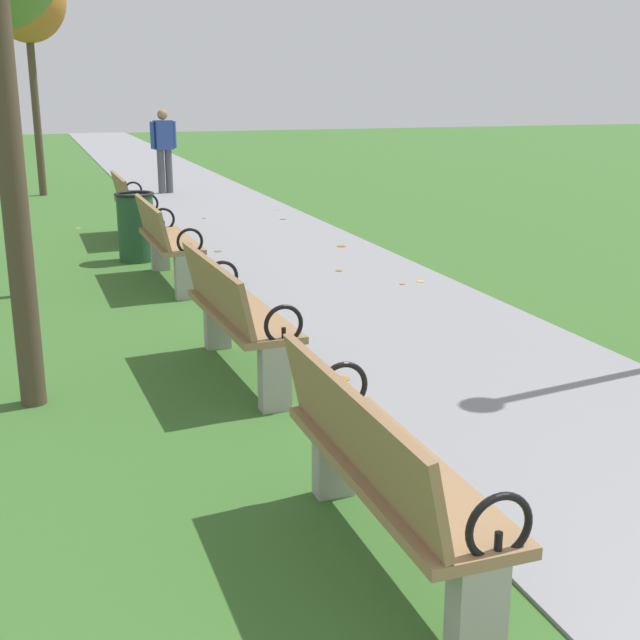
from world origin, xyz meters
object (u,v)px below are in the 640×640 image
(park_bench_4, at_px, (166,240))
(tree_4, at_px, (26,1))
(park_bench_2, at_px, (382,470))
(park_bench_5, at_px, (133,205))
(pedestrian_walking, at_px, (164,147))
(trash_bin, at_px, (136,227))
(park_bench_3, at_px, (235,313))

(park_bench_4, distance_m, tree_4, 9.10)
(tree_4, bearing_deg, park_bench_4, -82.68)
(park_bench_2, relative_size, tree_4, 0.36)
(park_bench_5, relative_size, pedestrian_walking, 0.99)
(pedestrian_walking, height_order, trash_bin, pedestrian_walking)
(park_bench_5, height_order, trash_bin, park_bench_5)
(park_bench_5, bearing_deg, park_bench_4, -90.00)
(park_bench_2, bearing_deg, pedestrian_walking, 84.91)
(tree_4, bearing_deg, park_bench_2, -85.68)
(trash_bin, bearing_deg, park_bench_2, -88.85)
(park_bench_5, bearing_deg, trash_bin, -95.47)
(park_bench_2, distance_m, park_bench_5, 8.86)
(park_bench_4, height_order, tree_4, tree_4)
(park_bench_4, bearing_deg, park_bench_3, -90.00)
(tree_4, bearing_deg, pedestrian_walking, -13.82)
(park_bench_3, relative_size, trash_bin, 1.93)
(park_bench_5, distance_m, trash_bin, 1.55)
(tree_4, bearing_deg, park_bench_5, -78.90)
(tree_4, bearing_deg, trash_bin, -82.44)
(park_bench_3, relative_size, tree_4, 0.36)
(park_bench_4, height_order, pedestrian_walking, pedestrian_walking)
(park_bench_5, bearing_deg, pedestrian_walking, 76.11)
(park_bench_4, bearing_deg, park_bench_5, 90.00)
(park_bench_2, bearing_deg, trash_bin, 91.15)
(park_bench_2, bearing_deg, park_bench_5, 90.00)
(tree_4, height_order, pedestrian_walking, tree_4)
(park_bench_2, distance_m, pedestrian_walking, 13.90)
(park_bench_3, distance_m, tree_4, 12.14)
(park_bench_3, distance_m, park_bench_5, 6.13)
(park_bench_3, height_order, park_bench_5, same)
(park_bench_2, height_order, park_bench_3, same)
(park_bench_3, height_order, tree_4, tree_4)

